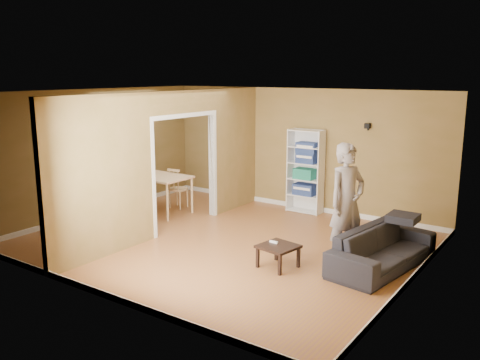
# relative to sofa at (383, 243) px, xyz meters

# --- Properties ---
(room_shell) EXTENTS (6.50, 6.50, 6.50)m
(room_shell) POSITION_rel_sofa_xyz_m (-2.70, -0.40, 0.91)
(room_shell) COLOR #986328
(room_shell) RESTS_ON ground
(partition) EXTENTS (0.22, 5.50, 2.60)m
(partition) POSITION_rel_sofa_xyz_m (-3.90, -0.40, 0.91)
(partition) COLOR olive
(partition) RESTS_ON ground
(wall_speaker) EXTENTS (0.10, 0.10, 0.10)m
(wall_speaker) POSITION_rel_sofa_xyz_m (-1.20, 2.29, 1.51)
(wall_speaker) COLOR black
(wall_speaker) RESTS_ON room_shell
(sofa) EXTENTS (2.18, 1.19, 0.79)m
(sofa) POSITION_rel_sofa_xyz_m (0.00, 0.00, 0.00)
(sofa) COLOR black
(sofa) RESTS_ON ground
(person) EXTENTS (0.98, 0.89, 2.19)m
(person) POSITION_rel_sofa_xyz_m (-0.62, 0.02, 0.70)
(person) COLOR slate
(person) RESTS_ON ground
(bookshelf) EXTENTS (0.74, 0.32, 1.76)m
(bookshelf) POSITION_rel_sofa_xyz_m (-2.45, 2.20, 0.49)
(bookshelf) COLOR white
(bookshelf) RESTS_ON ground
(paper_box_navy_a) EXTENTS (0.46, 0.30, 0.23)m
(paper_box_navy_a) POSITION_rel_sofa_xyz_m (-2.46, 2.15, 0.10)
(paper_box_navy_a) COLOR #0D244B
(paper_box_navy_a) RESTS_ON bookshelf
(paper_box_teal) EXTENTS (0.43, 0.28, 0.22)m
(paper_box_teal) POSITION_rel_sofa_xyz_m (-2.47, 2.15, 0.43)
(paper_box_teal) COLOR #1B6D73
(paper_box_teal) RESTS_ON bookshelf
(paper_box_navy_b) EXTENTS (0.42, 0.27, 0.21)m
(paper_box_navy_b) POSITION_rel_sofa_xyz_m (-2.42, 2.15, 0.77)
(paper_box_navy_b) COLOR #15244D
(paper_box_navy_b) RESTS_ON bookshelf
(paper_box_navy_c) EXTENTS (0.44, 0.28, 0.22)m
(paper_box_navy_c) POSITION_rel_sofa_xyz_m (-2.42, 2.15, 1.00)
(paper_box_navy_c) COLOR navy
(paper_box_navy_c) RESTS_ON bookshelf
(coffee_table) EXTENTS (0.53, 0.53, 0.35)m
(coffee_table) POSITION_rel_sofa_xyz_m (-1.31, -0.90, -0.09)
(coffee_table) COLOR black
(coffee_table) RESTS_ON ground
(game_controller) EXTENTS (0.14, 0.04, 0.03)m
(game_controller) POSITION_rel_sofa_xyz_m (-1.43, -0.84, -0.03)
(game_controller) COLOR white
(game_controller) RESTS_ON coffee_table
(dining_table) EXTENTS (1.28, 0.85, 0.80)m
(dining_table) POSITION_rel_sofa_xyz_m (-4.96, 0.35, 0.33)
(dining_table) COLOR tan
(dining_table) RESTS_ON ground
(chair_left) EXTENTS (0.60, 0.60, 0.99)m
(chair_left) POSITION_rel_sofa_xyz_m (-5.67, 0.29, 0.10)
(chair_left) COLOR tan
(chair_left) RESTS_ON ground
(chair_near) EXTENTS (0.47, 0.47, 0.87)m
(chair_near) POSITION_rel_sofa_xyz_m (-4.94, -0.25, 0.04)
(chair_near) COLOR tan
(chair_near) RESTS_ON ground
(chair_far) EXTENTS (0.45, 0.45, 0.89)m
(chair_far) POSITION_rel_sofa_xyz_m (-4.90, 0.89, 0.05)
(chair_far) COLOR tan
(chair_far) RESTS_ON ground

